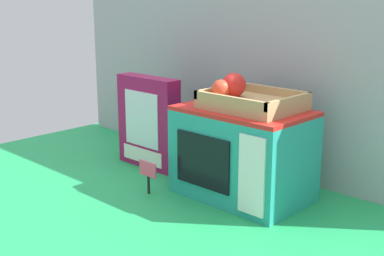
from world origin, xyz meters
The scene contains 6 objects.
ground_plane centered at (0.00, 0.00, 0.00)m, with size 1.70×1.70×0.00m, color #219E54.
display_back_panel centered at (0.00, 0.24, 0.34)m, with size 1.61×0.03×0.69m, color #A0A3A8.
toy_microwave centered at (0.19, 0.00, 0.13)m, with size 0.37×0.25×0.26m.
food_groups_crate centered at (0.20, 0.01, 0.29)m, with size 0.26×0.21×0.10m.
cookie_set_box centered at (-0.22, 0.00, 0.16)m, with size 0.25×0.06×0.31m.
price_sign centered at (-0.02, -0.18, 0.07)m, with size 0.07×0.01×0.10m.
Camera 1 is at (1.10, -1.16, 0.58)m, focal length 49.40 mm.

